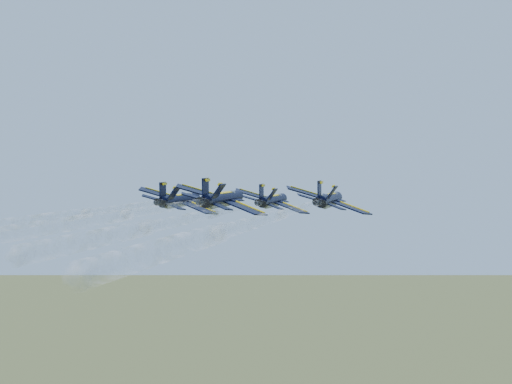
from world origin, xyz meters
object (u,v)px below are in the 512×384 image
at_px(jet_lead, 273,200).
at_px(jet_left, 180,200).
at_px(jet_right, 330,200).
at_px(jet_slot, 223,199).

bearing_deg(jet_lead, jet_left, -134.79).
bearing_deg(jet_right, jet_lead, 134.10).
xyz_separation_m(jet_lead, jet_left, (-7.86, -11.96, 0.00)).
relative_size(jet_left, jet_slot, 1.00).
bearing_deg(jet_lead, jet_right, -45.90).
bearing_deg(jet_slot, jet_left, 131.58).
relative_size(jet_lead, jet_right, 1.00).
height_order(jet_lead, jet_left, same).
distance_m(jet_lead, jet_slot, 20.72).
bearing_deg(jet_slot, jet_right, 45.48).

